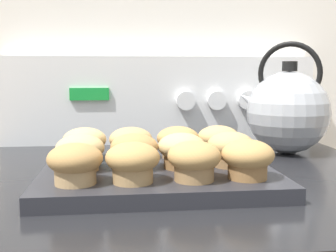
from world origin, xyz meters
TOP-DOWN VIEW (x-y plane):
  - wall_back at (0.00, 0.71)m, footprint 8.00×0.05m
  - control_panel at (0.00, 0.66)m, footprint 0.73×0.07m
  - muffin_pan at (-0.04, 0.29)m, footprint 0.35×0.27m
  - muffin_r0_c0 at (-0.16, 0.21)m, footprint 0.07×0.07m
  - muffin_r0_c1 at (-0.08, 0.21)m, footprint 0.07×0.07m
  - muffin_r0_c2 at (-0.00, 0.21)m, footprint 0.07×0.07m
  - muffin_r0_c3 at (0.07, 0.21)m, footprint 0.07×0.07m
  - muffin_r1_c0 at (-0.16, 0.28)m, footprint 0.07×0.07m
  - muffin_r1_c1 at (-0.08, 0.29)m, footprint 0.07×0.07m
  - muffin_r1_c2 at (-0.01, 0.28)m, footprint 0.07×0.07m
  - muffin_r1_c3 at (0.07, 0.29)m, footprint 0.07×0.07m
  - muffin_r2_c0 at (-0.16, 0.36)m, footprint 0.07×0.07m
  - muffin_r2_c1 at (-0.08, 0.36)m, footprint 0.07×0.07m
  - muffin_r2_c2 at (-0.00, 0.36)m, footprint 0.07×0.07m
  - muffin_r2_c3 at (0.07, 0.36)m, footprint 0.07×0.07m
  - tea_kettle at (0.25, 0.49)m, footprint 0.19×0.17m

SIDE VIEW (x-z plane):
  - muffin_pan at x=-0.04m, z-range 0.92..0.94m
  - muffin_r0_c0 at x=-0.16m, z-range 0.94..1.00m
  - muffin_r0_c1 at x=-0.08m, z-range 0.94..1.00m
  - muffin_r0_c2 at x=0.00m, z-range 0.94..1.00m
  - muffin_r0_c3 at x=0.07m, z-range 0.94..1.00m
  - muffin_r1_c0 at x=-0.16m, z-range 0.94..1.00m
  - muffin_r1_c1 at x=-0.08m, z-range 0.94..1.00m
  - muffin_r1_c2 at x=-0.01m, z-range 0.94..1.00m
  - muffin_r1_c3 at x=0.07m, z-range 0.94..1.00m
  - muffin_r2_c0 at x=-0.16m, z-range 0.94..1.00m
  - muffin_r2_c1 at x=-0.08m, z-range 0.94..1.00m
  - muffin_r2_c2 at x=0.00m, z-range 0.94..1.00m
  - muffin_r2_c3 at x=0.07m, z-range 0.94..1.00m
  - tea_kettle at x=0.25m, z-range 0.89..1.12m
  - control_panel at x=0.00m, z-range 0.92..1.12m
  - wall_back at x=0.00m, z-range 0.00..2.40m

